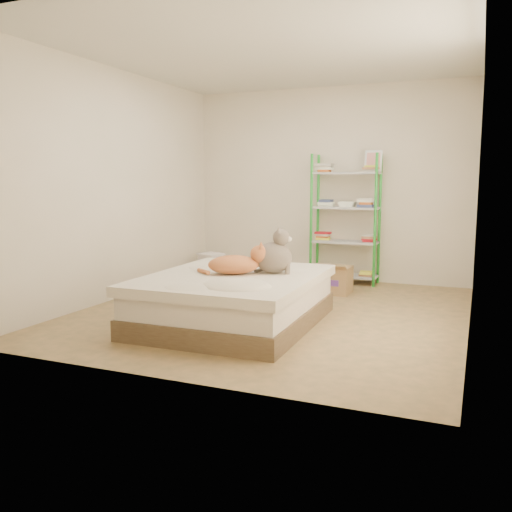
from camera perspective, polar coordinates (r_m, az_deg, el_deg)
The scene contains 7 objects.
room at distance 5.51m, azimuth 1.88°, elevation 7.39°, with size 3.81×4.21×2.61m.
bed at distance 5.14m, azimuth -2.32°, elevation -4.58°, with size 1.53×1.89×0.48m.
orange_cat at distance 5.09m, azimuth -2.39°, elevation -0.66°, with size 0.57×0.31×0.23m, color #D98B4A, non-canonical shape.
grey_cat at distance 5.14m, azimuth 1.84°, elevation 0.55°, with size 0.31×0.38×0.43m, color #73655B, non-canonical shape.
shelf_unit at distance 7.24m, azimuth 9.43°, elevation 3.51°, with size 0.89×0.36×1.74m.
cardboard_box at distance 6.63m, azimuth 7.89°, elevation -2.44°, with size 0.47×0.45×0.38m.
white_bin at distance 7.59m, azimuth -4.76°, elevation -0.99°, with size 0.38×0.36×0.35m.
Camera 1 is at (1.94, -5.15, 1.35)m, focal length 38.00 mm.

